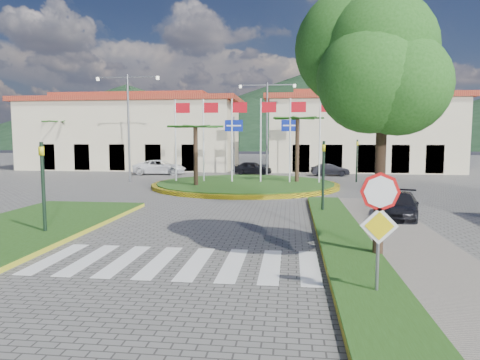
# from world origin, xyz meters

# --- Properties ---
(ground) EXTENTS (160.00, 160.00, 0.00)m
(ground) POSITION_xyz_m (0.00, 0.00, 0.00)
(ground) COLOR #5F5C5A
(ground) RESTS_ON ground
(sidewalk_right) EXTENTS (4.00, 28.00, 0.15)m
(sidewalk_right) POSITION_xyz_m (6.00, 2.00, 0.07)
(sidewalk_right) COLOR gray
(sidewalk_right) RESTS_ON ground
(verge_right) EXTENTS (1.60, 28.00, 0.18)m
(verge_right) POSITION_xyz_m (4.80, 2.00, 0.09)
(verge_right) COLOR #244814
(verge_right) RESTS_ON ground
(median_left) EXTENTS (5.00, 14.00, 0.18)m
(median_left) POSITION_xyz_m (-6.50, 6.00, 0.09)
(median_left) COLOR #244814
(median_left) RESTS_ON ground
(crosswalk) EXTENTS (8.00, 3.00, 0.01)m
(crosswalk) POSITION_xyz_m (0.00, 4.00, 0.01)
(crosswalk) COLOR silver
(crosswalk) RESTS_ON ground
(roundabout_island) EXTENTS (12.70, 12.70, 6.00)m
(roundabout_island) POSITION_xyz_m (0.00, 22.00, 0.17)
(roundabout_island) COLOR yellow
(roundabout_island) RESTS_ON ground
(stop_sign) EXTENTS (0.80, 0.11, 2.65)m
(stop_sign) POSITION_xyz_m (4.90, 1.96, 1.79)
(stop_sign) COLOR slate
(stop_sign) RESTS_ON ground
(deciduous_tree) EXTENTS (3.60, 3.60, 6.80)m
(deciduous_tree) POSITION_xyz_m (5.50, 5.00, 5.18)
(deciduous_tree) COLOR black
(deciduous_tree) RESTS_ON ground
(traffic_light_left) EXTENTS (0.15, 0.18, 3.20)m
(traffic_light_left) POSITION_xyz_m (-5.20, 6.50, 1.94)
(traffic_light_left) COLOR black
(traffic_light_left) RESTS_ON ground
(traffic_light_right) EXTENTS (0.15, 0.18, 3.20)m
(traffic_light_right) POSITION_xyz_m (4.50, 12.00, 1.94)
(traffic_light_right) COLOR black
(traffic_light_right) RESTS_ON ground
(traffic_light_far) EXTENTS (0.18, 0.15, 3.20)m
(traffic_light_far) POSITION_xyz_m (8.00, 26.00, 1.94)
(traffic_light_far) COLOR black
(traffic_light_far) RESTS_ON ground
(direction_sign_west) EXTENTS (1.60, 0.14, 5.20)m
(direction_sign_west) POSITION_xyz_m (-2.00, 30.97, 3.53)
(direction_sign_west) COLOR slate
(direction_sign_west) RESTS_ON ground
(direction_sign_east) EXTENTS (1.60, 0.14, 5.20)m
(direction_sign_east) POSITION_xyz_m (3.00, 30.97, 3.53)
(direction_sign_east) COLOR slate
(direction_sign_east) RESTS_ON ground
(street_lamp_centre) EXTENTS (4.80, 0.16, 8.00)m
(street_lamp_centre) POSITION_xyz_m (1.00, 30.00, 4.50)
(street_lamp_centre) COLOR slate
(street_lamp_centre) RESTS_ON ground
(street_lamp_west) EXTENTS (4.80, 0.16, 8.00)m
(street_lamp_west) POSITION_xyz_m (-9.00, 24.00, 4.50)
(street_lamp_west) COLOR slate
(street_lamp_west) RESTS_ON ground
(building_left) EXTENTS (23.32, 9.54, 8.05)m
(building_left) POSITION_xyz_m (-14.00, 38.00, 3.90)
(building_left) COLOR beige
(building_left) RESTS_ON ground
(building_right) EXTENTS (19.08, 9.54, 8.05)m
(building_right) POSITION_xyz_m (10.00, 38.00, 3.90)
(building_right) COLOR beige
(building_right) RESTS_ON ground
(hill_far_west) EXTENTS (140.00, 140.00, 22.00)m
(hill_far_west) POSITION_xyz_m (-55.00, 140.00, 11.00)
(hill_far_west) COLOR black
(hill_far_west) RESTS_ON ground
(hill_far_mid) EXTENTS (180.00, 180.00, 30.00)m
(hill_far_mid) POSITION_xyz_m (15.00, 160.00, 15.00)
(hill_far_mid) COLOR black
(hill_far_mid) RESTS_ON ground
(hill_near_back) EXTENTS (110.00, 110.00, 16.00)m
(hill_near_back) POSITION_xyz_m (-10.00, 130.00, 8.00)
(hill_near_back) COLOR black
(hill_near_back) RESTS_ON ground
(white_van) EXTENTS (4.96, 2.70, 1.32)m
(white_van) POSITION_xyz_m (-8.80, 30.83, 0.66)
(white_van) COLOR white
(white_van) RESTS_ON ground
(car_dark_a) EXTENTS (3.74, 2.25, 1.19)m
(car_dark_a) POSITION_xyz_m (-0.38, 31.65, 0.60)
(car_dark_a) COLOR black
(car_dark_a) RESTS_ON ground
(car_dark_b) EXTENTS (3.33, 1.44, 1.06)m
(car_dark_b) POSITION_xyz_m (6.49, 31.09, 0.53)
(car_dark_b) COLOR black
(car_dark_b) RESTS_ON ground
(car_side_right) EXTENTS (2.51, 4.06, 1.10)m
(car_side_right) POSITION_xyz_m (7.50, 11.07, 0.55)
(car_side_right) COLOR black
(car_side_right) RESTS_ON ground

